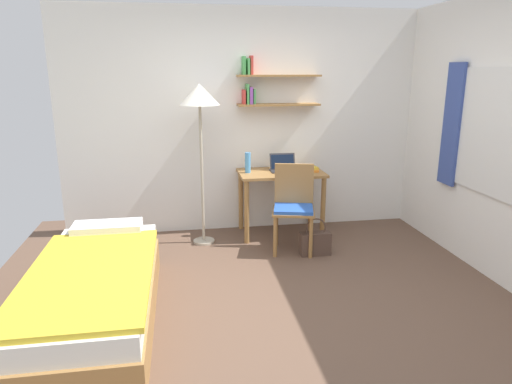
# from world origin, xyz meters

# --- Properties ---
(ground_plane) EXTENTS (5.28, 5.28, 0.00)m
(ground_plane) POSITION_xyz_m (0.00, 0.00, 0.00)
(ground_plane) COLOR brown
(wall_back) EXTENTS (4.40, 0.27, 2.60)m
(wall_back) POSITION_xyz_m (0.00, 2.02, 1.31)
(wall_back) COLOR white
(wall_back) RESTS_ON ground_plane
(bed) EXTENTS (0.90, 2.05, 0.54)m
(bed) POSITION_xyz_m (-1.52, -0.01, 0.24)
(bed) COLOR #9E703D
(bed) RESTS_ON ground_plane
(desk) EXTENTS (0.98, 0.59, 0.76)m
(desk) POSITION_xyz_m (0.31, 1.70, 0.61)
(desk) COLOR #9E703D
(desk) RESTS_ON ground_plane
(desk_chair) EXTENTS (0.52, 0.49, 0.93)m
(desk_chair) POSITION_xyz_m (0.34, 1.18, 0.52)
(desk_chair) COLOR #9E703D
(desk_chair) RESTS_ON ground_plane
(standing_lamp) EXTENTS (0.43, 0.43, 1.76)m
(standing_lamp) POSITION_xyz_m (-0.61, 1.56, 1.57)
(standing_lamp) COLOR #B2A893
(standing_lamp) RESTS_ON ground_plane
(laptop) EXTENTS (0.31, 0.21, 0.20)m
(laptop) POSITION_xyz_m (0.35, 1.75, 0.81)
(laptop) COLOR #2D2D33
(laptop) RESTS_ON desk
(water_bottle) EXTENTS (0.06, 0.06, 0.24)m
(water_bottle) POSITION_xyz_m (-0.07, 1.71, 0.88)
(water_bottle) COLOR #4C99DB
(water_bottle) RESTS_ON desk
(book_stack) EXTENTS (0.20, 0.24, 0.05)m
(book_stack) POSITION_xyz_m (0.66, 1.71, 0.78)
(book_stack) COLOR orange
(book_stack) RESTS_ON desk
(handbag) EXTENTS (0.32, 0.12, 0.41)m
(handbag) POSITION_xyz_m (0.54, 1.00, 0.14)
(handbag) COLOR #4C382D
(handbag) RESTS_ON ground_plane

